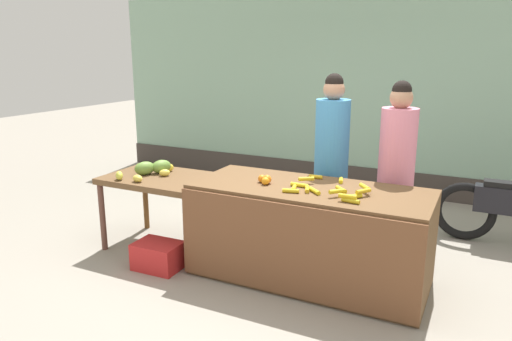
% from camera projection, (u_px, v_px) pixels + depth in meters
% --- Properties ---
extents(ground_plane, '(24.00, 24.00, 0.00)m').
position_uv_depth(ground_plane, '(276.00, 270.00, 4.57)').
color(ground_plane, gray).
extents(market_wall_back, '(8.38, 0.23, 2.88)m').
position_uv_depth(market_wall_back, '(364.00, 95.00, 6.93)').
color(market_wall_back, '#8CB299').
rests_on(market_wall_back, ground).
extents(fruit_stall_counter, '(2.11, 0.89, 0.87)m').
position_uv_depth(fruit_stall_counter, '(308.00, 234.00, 4.31)').
color(fruit_stall_counter, brown).
rests_on(fruit_stall_counter, ground).
extents(side_table_wooden, '(1.16, 0.79, 0.78)m').
position_uv_depth(side_table_wooden, '(163.00, 185.00, 4.96)').
color(side_table_wooden, brown).
rests_on(side_table_wooden, ground).
extents(banana_bunch_pile, '(0.71, 0.66, 0.07)m').
position_uv_depth(banana_bunch_pile, '(328.00, 189.00, 4.07)').
color(banana_bunch_pile, yellow).
rests_on(banana_bunch_pile, fruit_stall_counter).
extents(orange_pile, '(0.14, 0.13, 0.08)m').
position_uv_depth(orange_pile, '(265.00, 180.00, 4.32)').
color(orange_pile, orange).
rests_on(orange_pile, fruit_stall_counter).
extents(mango_papaya_pile, '(0.52, 0.63, 0.14)m').
position_uv_depth(mango_papaya_pile, '(151.00, 169.00, 4.99)').
color(mango_papaya_pile, '#DEC748').
rests_on(mango_papaya_pile, side_table_wooden).
extents(vendor_woman_blue_shirt, '(0.34, 0.34, 1.83)m').
position_uv_depth(vendor_woman_blue_shirt, '(331.00, 165.00, 4.81)').
color(vendor_woman_blue_shirt, '#33333D').
rests_on(vendor_woman_blue_shirt, ground).
extents(vendor_woman_pink_shirt, '(0.34, 0.34, 1.78)m').
position_uv_depth(vendor_woman_pink_shirt, '(396.00, 174.00, 4.55)').
color(vendor_woman_pink_shirt, '#33333D').
rests_on(vendor_woman_pink_shirt, ground).
extents(produce_crate, '(0.45, 0.33, 0.26)m').
position_uv_depth(produce_crate, '(158.00, 256.00, 4.58)').
color(produce_crate, red).
rests_on(produce_crate, ground).
extents(produce_sack, '(0.40, 0.44, 0.58)m').
position_uv_depth(produce_sack, '(263.00, 213.00, 5.31)').
color(produce_sack, maroon).
rests_on(produce_sack, ground).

